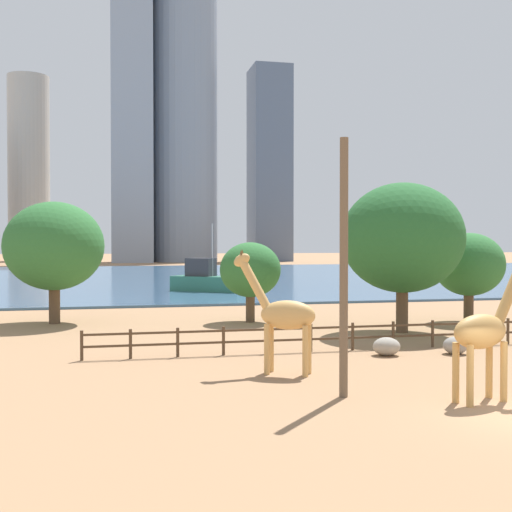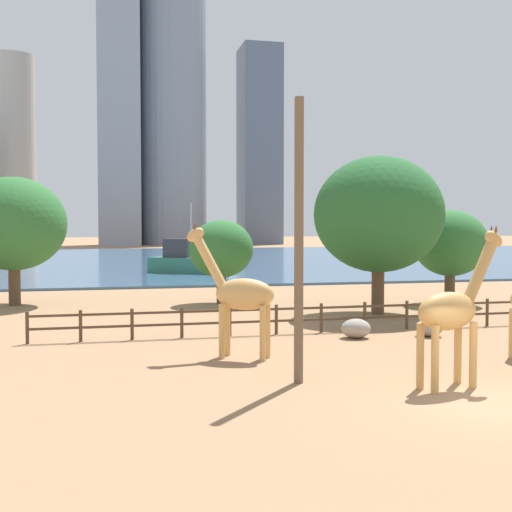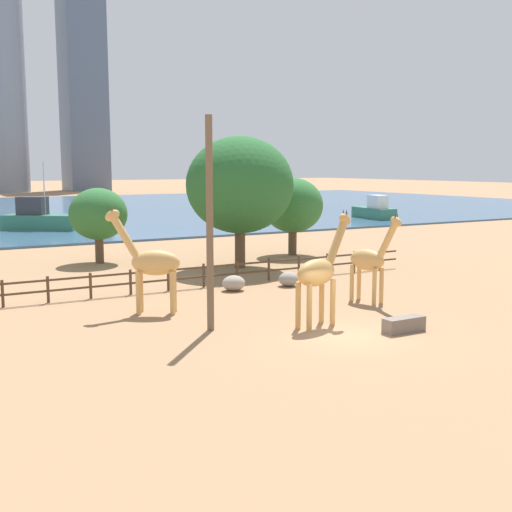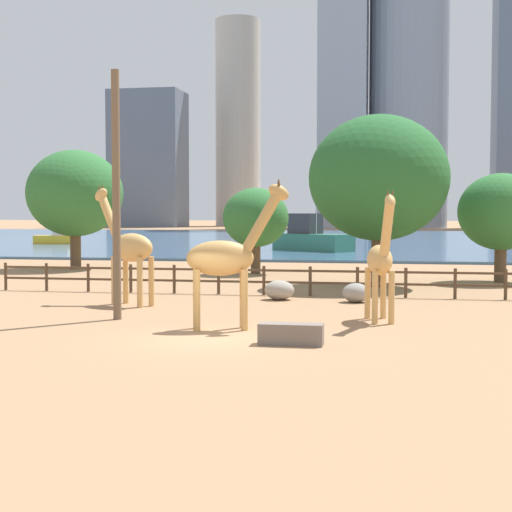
% 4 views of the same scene
% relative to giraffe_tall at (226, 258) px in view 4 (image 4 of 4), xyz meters
% --- Properties ---
extents(ground_plane, '(400.00, 400.00, 0.00)m').
position_rel_giraffe_tall_xyz_m(ground_plane, '(0.08, 78.13, -2.26)').
color(ground_plane, '#9E7551').
extents(harbor_water, '(180.00, 86.00, 0.20)m').
position_rel_giraffe_tall_xyz_m(harbor_water, '(0.08, 75.13, -2.16)').
color(harbor_water, '#3D6084').
rests_on(harbor_water, ground).
extents(giraffe_tall, '(3.36, 1.45, 4.75)m').
position_rel_giraffe_tall_xyz_m(giraffe_tall, '(0.00, 0.00, 0.00)').
color(giraffe_tall, tan).
rests_on(giraffe_tall, ground).
extents(giraffe_companion, '(1.19, 3.02, 4.43)m').
position_rel_giraffe_tall_xyz_m(giraffe_companion, '(4.73, 2.53, -0.17)').
color(giraffe_companion, tan).
rests_on(giraffe_companion, ground).
extents(giraffe_young, '(3.23, 2.17, 4.83)m').
position_rel_giraffe_tall_xyz_m(giraffe_young, '(-5.18, 5.56, 0.04)').
color(giraffe_young, tan).
rests_on(giraffe_young, ground).
extents(utility_pole, '(0.28, 0.28, 8.52)m').
position_rel_giraffe_tall_xyz_m(utility_pole, '(-4.19, 1.54, 2.00)').
color(utility_pole, brown).
rests_on(utility_pole, ground).
extents(boulder_near_fence, '(1.25, 1.09, 0.82)m').
position_rel_giraffe_tall_xyz_m(boulder_near_fence, '(0.41, 8.42, -1.85)').
color(boulder_near_fence, gray).
rests_on(boulder_near_fence, ground).
extents(boulder_by_pole, '(1.11, 1.05, 0.79)m').
position_rel_giraffe_tall_xyz_m(boulder_by_pole, '(3.63, 8.09, -1.87)').
color(boulder_by_pole, gray).
rests_on(boulder_by_pole, ground).
extents(feeding_trough, '(1.80, 0.60, 0.60)m').
position_rel_giraffe_tall_xyz_m(feeding_trough, '(2.39, -2.49, -1.96)').
color(feeding_trough, '#72665B').
rests_on(feeding_trough, ground).
extents(enclosure_fence, '(26.12, 0.14, 1.30)m').
position_rel_giraffe_tall_xyz_m(enclosure_fence, '(-0.19, 10.13, -1.50)').
color(enclosure_fence, '#4C3826').
rests_on(enclosure_fence, ground).
extents(tree_left_large, '(6.17, 6.17, 7.65)m').
position_rel_giraffe_tall_xyz_m(tree_left_large, '(-15.18, 23.54, 2.59)').
color(tree_left_large, brown).
rests_on(tree_left_large, ground).
extents(tree_center_broad, '(6.88, 6.88, 8.46)m').
position_rel_giraffe_tall_xyz_m(tree_center_broad, '(4.33, 15.08, 3.08)').
color(tree_center_broad, brown).
rests_on(tree_center_broad, ground).
extents(tree_right_tall, '(3.90, 3.90, 5.10)m').
position_rel_giraffe_tall_xyz_m(tree_right_tall, '(-3.02, 21.66, 1.06)').
color(tree_right_tall, brown).
rests_on(tree_right_tall, ground).
extents(tree_left_small, '(4.47, 4.47, 5.71)m').
position_rel_giraffe_tall_xyz_m(tree_left_small, '(10.58, 18.55, 1.41)').
color(tree_left_small, brown).
rests_on(tree_left_small, ground).
extents(boat_ferry, '(7.67, 6.65, 6.78)m').
position_rel_giraffe_tall_xyz_m(boat_ferry, '(-2.34, 45.48, -0.93)').
color(boat_ferry, '#337259').
rests_on(boat_ferry, harbor_water).
extents(boat_tug, '(4.69, 2.15, 1.99)m').
position_rel_giraffe_tall_xyz_m(boat_tug, '(-30.68, 54.67, -1.39)').
color(boat_tug, gold).
rests_on(boat_tug, harbor_water).
extents(skyline_block_central, '(10.30, 12.24, 76.32)m').
position_rel_giraffe_tall_xyz_m(skyline_block_central, '(-6.81, 148.82, 35.90)').
color(skyline_block_central, '#939EAD').
rests_on(skyline_block_central, ground).
extents(skyline_tower_glass, '(16.47, 11.59, 31.43)m').
position_rel_giraffe_tall_xyz_m(skyline_tower_glass, '(-52.36, 152.22, 13.45)').
color(skyline_tower_glass, slate).
rests_on(skyline_tower_glass, ground).
extents(skyline_block_left, '(11.02, 11.02, 50.35)m').
position_rel_giraffe_tall_xyz_m(skyline_block_left, '(-33.88, 166.23, 22.91)').
color(skyline_block_left, '#B7B2A8').
rests_on(skyline_block_left, ground).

